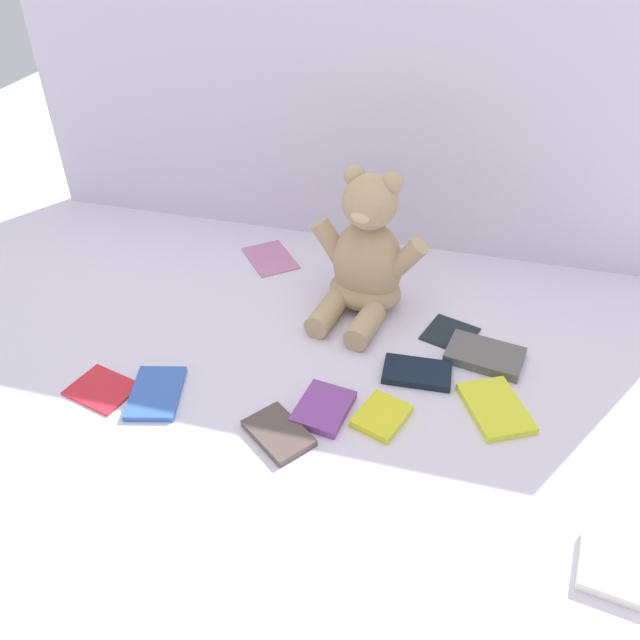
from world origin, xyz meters
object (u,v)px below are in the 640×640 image
Objects in this scene: book_case_0 at (450,333)px; book_case_4 at (485,355)px; book_case_1 at (613,568)px; book_case_5 at (323,408)px; book_case_3 at (278,433)px; book_case_7 at (382,416)px; book_case_2 at (156,393)px; book_case_8 at (102,388)px; book_case_9 at (417,373)px; teddy_bear at (366,260)px; book_case_10 at (270,258)px; book_case_6 at (496,408)px.

book_case_0 is 0.68× the size of book_case_4.
book_case_1 reaches higher than book_case_5.
book_case_4 is at bearing -11.03° from book_case_3.
book_case_7 is (-0.09, -0.26, 0.00)m from book_case_0.
book_case_3 is 0.09m from book_case_5.
book_case_2 is 0.24m from book_case_3.
book_case_1 is at bearing -84.89° from book_case_8.
book_case_9 is (-0.05, -0.14, 0.00)m from book_case_0.
teddy_bear is at bearing -54.12° from book_case_7.
book_case_2 is (-0.30, -0.36, -0.10)m from teddy_bear.
book_case_10 is at bearing 56.91° from book_case_3.
book_case_5 is (0.06, 0.07, 0.00)m from book_case_3.
book_case_8 is at bearing -6.43° from book_case_2.
book_case_8 is at bearing 162.87° from book_case_6.
book_case_4 reaches higher than book_case_8.
book_case_4 is at bearing 120.81° from book_case_9.
book_case_7 is at bearing -62.81° from teddy_bear.
book_case_8 is at bearing -164.44° from book_case_5.
book_case_3 is at bearing -47.33° from book_case_9.
book_case_9 reaches higher than book_case_0.
book_case_5 is (-0.26, -0.21, -0.00)m from book_case_4.
book_case_5 is 0.97× the size of book_case_8.
book_case_7 reaches higher than book_case_10.
book_case_8 is at bearing 46.65° from book_case_0.
book_case_8 is at bearing 33.67° from book_case_10.
teddy_bear reaches higher than book_case_5.
book_case_7 is (-0.18, -0.07, 0.00)m from book_case_6.
book_case_1 reaches higher than book_case_2.
book_case_8 is (-0.65, -0.26, -0.00)m from book_case_4.
book_case_4 is 0.13m from book_case_6.
book_case_0 is 0.72× the size of book_case_6.
book_case_6 is (0.10, -0.19, 0.00)m from book_case_0.
book_case_4 is (0.32, 0.28, 0.00)m from book_case_3.
book_case_7 is (0.10, 0.01, -0.00)m from book_case_5.
book_case_9 is (0.53, 0.18, 0.00)m from book_case_8.
book_case_1 is at bearing 169.41° from book_case_7.
book_case_7 is at bearing -21.88° from book_case_9.
book_case_7 is 0.75× the size of book_case_9.
teddy_bear reaches higher than book_case_3.
book_case_9 reaches higher than book_case_10.
teddy_bear is 0.30m from book_case_10.
book_case_1 is 0.99× the size of book_case_7.
book_case_7 reaches higher than book_case_3.
book_case_1 is (0.45, -0.51, -0.10)m from teddy_bear.
teddy_bear is at bearing 28.41° from book_case_3.
teddy_bear is at bearing 139.33° from book_case_1.
book_case_2 is at bearing -55.92° from book_case_4.
book_case_1 reaches higher than book_case_8.
book_case_3 reaches higher than book_case_10.
teddy_bear is 2.77× the size of book_case_5.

